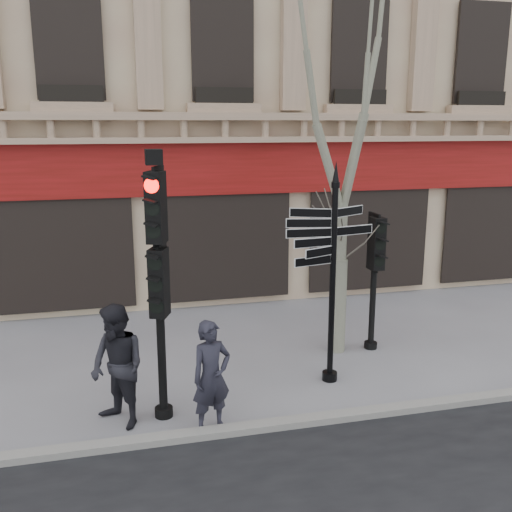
# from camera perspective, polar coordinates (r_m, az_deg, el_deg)

# --- Properties ---
(ground) EXTENTS (80.00, 80.00, 0.00)m
(ground) POSITION_cam_1_polar(r_m,az_deg,el_deg) (10.67, 2.01, -12.92)
(ground) COLOR slate
(ground) RESTS_ON ground
(kerb) EXTENTS (80.00, 0.25, 0.12)m
(kerb) POSITION_cam_1_polar(r_m,az_deg,el_deg) (9.46, 4.42, -16.18)
(kerb) COLOR gray
(kerb) RESTS_ON ground
(fingerpost) EXTENTS (1.76, 1.76, 4.06)m
(fingerpost) POSITION_cam_1_polar(r_m,az_deg,el_deg) (10.15, 7.80, 1.88)
(fingerpost) COLOR black
(fingerpost) RESTS_ON ground
(traffic_signal_main) EXTENTS (0.57, 0.49, 4.31)m
(traffic_signal_main) POSITION_cam_1_polar(r_m,az_deg,el_deg) (8.86, -9.81, 0.16)
(traffic_signal_main) COLOR black
(traffic_signal_main) RESTS_ON ground
(traffic_signal_secondary) EXTENTS (0.48, 0.35, 2.84)m
(traffic_signal_secondary) POSITION_cam_1_polar(r_m,az_deg,el_deg) (11.99, 11.79, -0.21)
(traffic_signal_secondary) COLOR black
(traffic_signal_secondary) RESTS_ON ground
(plane_tree) EXTENTS (2.88, 2.88, 7.65)m
(plane_tree) POSITION_cam_1_polar(r_m,az_deg,el_deg) (11.43, 8.97, 16.41)
(plane_tree) COLOR gray
(plane_tree) RESTS_ON ground
(pedestrian_a) EXTENTS (0.76, 0.62, 1.79)m
(pedestrian_a) POSITION_cam_1_polar(r_m,az_deg,el_deg) (8.96, -4.48, -11.93)
(pedestrian_a) COLOR #201F2A
(pedestrian_a) RESTS_ON ground
(pedestrian_b) EXTENTS (1.17, 1.22, 1.98)m
(pedestrian_b) POSITION_cam_1_polar(r_m,az_deg,el_deg) (9.28, -13.67, -10.71)
(pedestrian_b) COLOR black
(pedestrian_b) RESTS_ON ground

